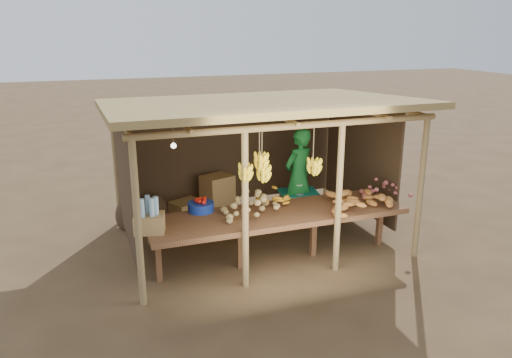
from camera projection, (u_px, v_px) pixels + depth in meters
name	position (u px, v px, depth m)	size (l,w,h in m)	color
ground	(256.00, 238.00, 8.50)	(60.00, 60.00, 0.00)	brown
stall_structure	(253.00, 126.00, 8.00)	(4.70, 3.50, 2.43)	#987B4E
counter	(278.00, 216.00, 7.43)	(3.90, 1.05, 0.80)	brown
potato_heap	(254.00, 202.00, 7.29)	(0.90, 0.54, 0.36)	tan
sweet_potato_heap	(357.00, 195.00, 7.60)	(1.14, 0.68, 0.36)	#BA732F
onion_heap	(384.00, 186.00, 8.07)	(0.80, 0.48, 0.36)	#C56060
banana_pile	(274.00, 194.00, 7.69)	(0.54, 0.32, 0.34)	yellow
tomato_basin	(201.00, 206.00, 7.44)	(0.39, 0.39, 0.20)	navy
bottle_box	(149.00, 219.00, 6.65)	(0.46, 0.40, 0.50)	#9C7946
vendor	(298.00, 177.00, 8.88)	(0.65, 0.42, 1.77)	#1A752E
tarp_crate	(299.00, 207.00, 9.03)	(0.76, 0.68, 0.80)	brown
carton_stack	(207.00, 202.00, 9.12)	(1.21, 0.57, 0.84)	#9C7946
burlap_sacks	(142.00, 211.00, 8.92)	(0.95, 0.50, 0.67)	#44311F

